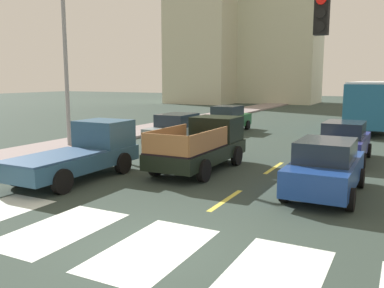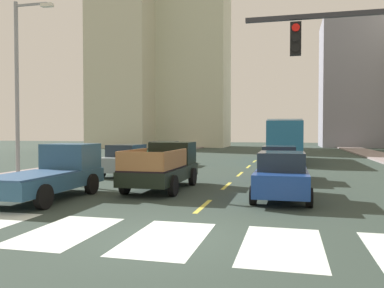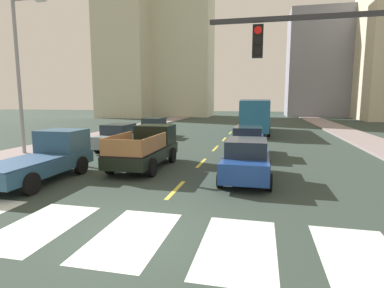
{
  "view_description": "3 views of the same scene",
  "coord_description": "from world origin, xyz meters",
  "px_view_note": "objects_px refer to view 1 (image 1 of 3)",
  "views": [
    {
      "loc": [
        4.52,
        -6.92,
        3.56
      ],
      "look_at": [
        -2.33,
        6.34,
        1.18
      ],
      "focal_mm": 38.7,
      "sensor_mm": 36.0,
      "label": 1
    },
    {
      "loc": [
        2.72,
        -8.64,
        2.46
      ],
      "look_at": [
        -2.66,
        13.31,
        1.73
      ],
      "focal_mm": 37.09,
      "sensor_mm": 36.0,
      "label": 2
    },
    {
      "loc": [
        3.04,
        -6.71,
        3.33
      ],
      "look_at": [
        -0.76,
        10.12,
        0.83
      ],
      "focal_mm": 29.01,
      "sensor_mm": 36.0,
      "label": 3
    }
  ],
  "objects_px": {
    "pickup_dark": "(83,152)",
    "pickup_stakebed": "(204,145)",
    "sedan_near_right": "(326,167)",
    "sedan_far": "(228,118)",
    "sedan_near_left": "(178,130)",
    "city_bus": "(372,101)",
    "sedan_mid": "(344,141)",
    "streetlight_left": "(68,49)"
  },
  "relations": [
    {
      "from": "sedan_near_left",
      "to": "sedan_mid",
      "type": "height_order",
      "value": "same"
    },
    {
      "from": "sedan_near_right",
      "to": "sedan_mid",
      "type": "height_order",
      "value": "same"
    },
    {
      "from": "pickup_dark",
      "to": "sedan_far",
      "type": "xyz_separation_m",
      "value": [
        -0.37,
        14.62,
        -0.06
      ]
    },
    {
      "from": "sedan_near_left",
      "to": "sedan_mid",
      "type": "bearing_deg",
      "value": -3.97
    },
    {
      "from": "pickup_stakebed",
      "to": "sedan_near_left",
      "type": "relative_size",
      "value": 1.18
    },
    {
      "from": "pickup_stakebed",
      "to": "sedan_far",
      "type": "distance_m",
      "value": 11.86
    },
    {
      "from": "pickup_dark",
      "to": "sedan_near_left",
      "type": "height_order",
      "value": "pickup_dark"
    },
    {
      "from": "sedan_near_left",
      "to": "sedan_near_right",
      "type": "relative_size",
      "value": 1.0
    },
    {
      "from": "city_bus",
      "to": "streetlight_left",
      "type": "xyz_separation_m",
      "value": [
        -13.02,
        -15.68,
        3.02
      ]
    },
    {
      "from": "pickup_dark",
      "to": "sedan_near_right",
      "type": "relative_size",
      "value": 1.18
    },
    {
      "from": "city_bus",
      "to": "streetlight_left",
      "type": "bearing_deg",
      "value": -131.89
    },
    {
      "from": "city_bus",
      "to": "sedan_near_left",
      "type": "bearing_deg",
      "value": -126.17
    },
    {
      "from": "sedan_near_right",
      "to": "sedan_mid",
      "type": "xyz_separation_m",
      "value": [
        -0.22,
        5.79,
        0.0
      ]
    },
    {
      "from": "sedan_near_left",
      "to": "sedan_near_right",
      "type": "distance_m",
      "value": 10.43
    },
    {
      "from": "city_bus",
      "to": "sedan_mid",
      "type": "relative_size",
      "value": 2.45
    },
    {
      "from": "sedan_near_right",
      "to": "sedan_far",
      "type": "relative_size",
      "value": 1.0
    },
    {
      "from": "pickup_dark",
      "to": "sedan_mid",
      "type": "bearing_deg",
      "value": 44.36
    },
    {
      "from": "sedan_near_left",
      "to": "sedan_near_right",
      "type": "bearing_deg",
      "value": -37.64
    },
    {
      "from": "pickup_stakebed",
      "to": "sedan_far",
      "type": "relative_size",
      "value": 1.18
    },
    {
      "from": "city_bus",
      "to": "sedan_mid",
      "type": "bearing_deg",
      "value": -92.93
    },
    {
      "from": "sedan_near_right",
      "to": "sedan_far",
      "type": "bearing_deg",
      "value": 123.2
    },
    {
      "from": "sedan_mid",
      "to": "streetlight_left",
      "type": "height_order",
      "value": "streetlight_left"
    },
    {
      "from": "sedan_near_right",
      "to": "sedan_far",
      "type": "xyz_separation_m",
      "value": [
        -8.59,
        13.01,
        0.0
      ]
    },
    {
      "from": "pickup_stakebed",
      "to": "pickup_dark",
      "type": "bearing_deg",
      "value": -135.58
    },
    {
      "from": "city_bus",
      "to": "sedan_near_right",
      "type": "relative_size",
      "value": 2.45
    },
    {
      "from": "sedan_near_right",
      "to": "streetlight_left",
      "type": "relative_size",
      "value": 0.49
    },
    {
      "from": "sedan_far",
      "to": "streetlight_left",
      "type": "bearing_deg",
      "value": -116.65
    },
    {
      "from": "city_bus",
      "to": "sedan_near_left",
      "type": "relative_size",
      "value": 2.45
    },
    {
      "from": "pickup_dark",
      "to": "sedan_near_left",
      "type": "distance_m",
      "value": 7.63
    },
    {
      "from": "city_bus",
      "to": "sedan_near_right",
      "type": "distance_m",
      "value": 18.62
    },
    {
      "from": "pickup_dark",
      "to": "city_bus",
      "type": "height_order",
      "value": "city_bus"
    },
    {
      "from": "sedan_mid",
      "to": "streetlight_left",
      "type": "xyz_separation_m",
      "value": [
        -12.85,
        -2.88,
        4.11
      ]
    },
    {
      "from": "pickup_dark",
      "to": "streetlight_left",
      "type": "distance_m",
      "value": 7.77
    },
    {
      "from": "sedan_near_right",
      "to": "streetlight_left",
      "type": "xyz_separation_m",
      "value": [
        -13.07,
        2.92,
        4.11
      ]
    },
    {
      "from": "streetlight_left",
      "to": "sedan_near_right",
      "type": "bearing_deg",
      "value": -12.58
    },
    {
      "from": "pickup_dark",
      "to": "pickup_stakebed",
      "type": "bearing_deg",
      "value": 47.28
    },
    {
      "from": "sedan_mid",
      "to": "sedan_far",
      "type": "height_order",
      "value": "same"
    },
    {
      "from": "sedan_mid",
      "to": "sedan_far",
      "type": "distance_m",
      "value": 11.05
    },
    {
      "from": "sedan_far",
      "to": "sedan_near_right",
      "type": "bearing_deg",
      "value": -59.29
    },
    {
      "from": "sedan_mid",
      "to": "pickup_stakebed",
      "type": "bearing_deg",
      "value": -140.06
    },
    {
      "from": "city_bus",
      "to": "sedan_near_right",
      "type": "height_order",
      "value": "city_bus"
    },
    {
      "from": "pickup_stakebed",
      "to": "sedan_near_left",
      "type": "distance_m",
      "value": 5.58
    }
  ]
}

